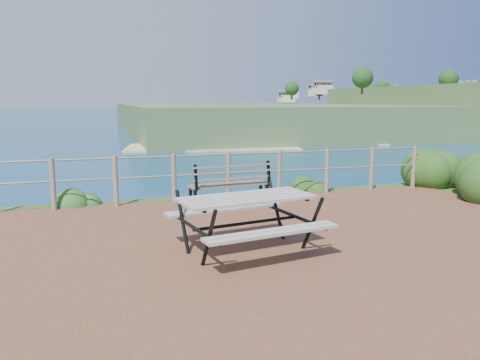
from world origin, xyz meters
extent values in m
cube|color=brown|center=(0.00, 0.00, 0.00)|extent=(10.00, 7.00, 0.12)
plane|color=#145A7A|center=(0.00, 200.00, 0.00)|extent=(1200.00, 1200.00, 0.00)
cylinder|color=#6B5B4C|center=(-3.45, 3.35, 0.52)|extent=(0.10, 0.10, 1.00)
cylinder|color=#6B5B4C|center=(-2.30, 3.35, 0.52)|extent=(0.10, 0.10, 1.00)
cylinder|color=#6B5B4C|center=(-1.15, 3.35, 0.52)|extent=(0.10, 0.10, 1.00)
cylinder|color=#6B5B4C|center=(0.00, 3.35, 0.52)|extent=(0.10, 0.10, 1.00)
cylinder|color=#6B5B4C|center=(1.15, 3.35, 0.52)|extent=(0.10, 0.10, 1.00)
cylinder|color=#6B5B4C|center=(2.30, 3.35, 0.52)|extent=(0.10, 0.10, 1.00)
cylinder|color=#6B5B4C|center=(3.45, 3.35, 0.52)|extent=(0.10, 0.10, 1.00)
cylinder|color=#6B5B4C|center=(4.60, 3.35, 0.52)|extent=(0.10, 0.10, 1.00)
cylinder|color=slate|center=(0.00, 3.35, 0.97)|extent=(9.40, 0.04, 0.04)
cylinder|color=slate|center=(0.00, 3.35, 0.57)|extent=(9.40, 0.04, 0.04)
cube|color=#35542A|center=(140.00, 210.00, -6.00)|extent=(260.00, 180.00, 12.00)
cube|color=gray|center=(-0.69, -0.06, 0.77)|extent=(1.93, 1.05, 0.04)
cube|color=gray|center=(-0.69, -0.06, 0.47)|extent=(1.85, 0.57, 0.04)
cube|color=gray|center=(-0.69, -0.06, 0.47)|extent=(1.85, 0.57, 0.04)
cylinder|color=black|center=(-0.69, -0.06, 0.42)|extent=(1.56, 0.31, 0.04)
cube|color=brown|center=(-0.18, 2.63, 0.46)|extent=(1.64, 0.55, 0.04)
cube|color=brown|center=(-0.18, 2.63, 0.74)|extent=(1.61, 0.27, 0.37)
cube|color=black|center=(-0.18, 2.63, 0.24)|extent=(0.06, 0.06, 0.44)
cube|color=black|center=(-0.18, 2.63, 0.24)|extent=(0.06, 0.06, 0.44)
cube|color=black|center=(-0.18, 2.63, 0.24)|extent=(0.06, 0.06, 0.44)
cube|color=black|center=(-0.18, 2.63, 0.24)|extent=(0.06, 0.06, 0.44)
ellipsoid|color=#134015|center=(5.16, 1.96, 0.00)|extent=(1.30, 1.30, 1.85)
ellipsoid|color=#134015|center=(5.26, 3.48, 0.00)|extent=(1.16, 1.16, 1.65)
ellipsoid|color=#21531F|center=(-3.04, 3.85, 0.00)|extent=(0.78, 0.78, 0.53)
ellipsoid|color=#134015|center=(2.12, 3.83, 0.00)|extent=(0.69, 0.69, 0.40)
camera|label=1|loc=(-2.60, -6.01, 2.09)|focal=35.00mm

